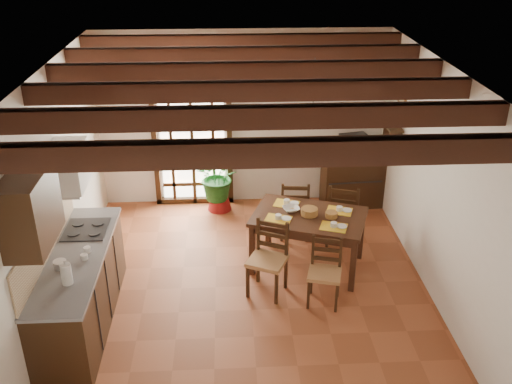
{
  "coord_description": "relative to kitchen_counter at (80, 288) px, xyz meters",
  "views": [
    {
      "loc": [
        -0.25,
        -6.05,
        4.28
      ],
      "look_at": [
        0.1,
        0.4,
        1.15
      ],
      "focal_mm": 40.0,
      "sensor_mm": 36.0,
      "label": 1
    }
  ],
  "objects": [
    {
      "name": "table_setting",
      "position": [
        2.75,
        1.04,
        0.36
      ],
      "size": [
        1.04,
        0.7,
        0.1
      ],
      "rotation": [
        0.0,
        0.0,
        -0.34
      ],
      "color": "yellow",
      "rests_on": "dining_table"
    },
    {
      "name": "sideboard",
      "position": [
        3.72,
        2.83,
        -0.06
      ],
      "size": [
        0.99,
        0.5,
        0.82
      ],
      "primitive_type": "cube",
      "rotation": [
        0.0,
        0.0,
        0.07
      ],
      "color": "black",
      "rests_on": "ground_plane"
    },
    {
      "name": "wall_shelf",
      "position": [
        4.1,
        2.2,
        1.04
      ],
      "size": [
        0.2,
        0.42,
        0.2
      ],
      "color": "black",
      "rests_on": "room_shell"
    },
    {
      "name": "crt_tv",
      "position": [
        3.72,
        2.82,
        0.54
      ],
      "size": [
        0.49,
        0.46,
        0.36
      ],
      "rotation": [
        0.0,
        0.0,
        0.2
      ],
      "color": "black",
      "rests_on": "sideboard"
    },
    {
      "name": "chair_far_left",
      "position": [
        2.66,
        1.85,
        -0.19
      ],
      "size": [
        0.46,
        0.44,
        0.92
      ],
      "rotation": [
        0.0,
        0.0,
        3.04
      ],
      "color": "#B27D4B",
      "rests_on": "ground_plane"
    },
    {
      "name": "ground_plane",
      "position": [
        1.96,
        0.6,
        -0.47
      ],
      "size": [
        5.0,
        5.0,
        0.0
      ],
      "primitive_type": "plane",
      "color": "brown"
    },
    {
      "name": "chair_near_left",
      "position": [
        2.17,
        0.47,
        -0.18
      ],
      "size": [
        0.57,
        0.56,
        0.95
      ],
      "rotation": [
        0.0,
        0.0,
        -0.43
      ],
      "color": "#B27D4B",
      "rests_on": "ground_plane"
    },
    {
      "name": "framed_picture",
      "position": [
        4.18,
        2.2,
        1.58
      ],
      "size": [
        0.03,
        0.32,
        0.32
      ],
      "color": "brown",
      "rests_on": "room_shell"
    },
    {
      "name": "french_door",
      "position": [
        1.16,
        3.05,
        0.7
      ],
      "size": [
        1.26,
        0.11,
        2.32
      ],
      "color": "white",
      "rests_on": "ground_plane"
    },
    {
      "name": "shelf_flowers",
      "position": [
        4.1,
        2.2,
        1.38
      ],
      "size": [
        0.14,
        0.14,
        0.36
      ],
      "color": "yellow",
      "rests_on": "shelf_vase"
    },
    {
      "name": "shelf_vase",
      "position": [
        4.1,
        2.2,
        1.18
      ],
      "size": [
        0.15,
        0.15,
        0.15
      ],
      "primitive_type": "imported",
      "color": "#B2BFB2",
      "rests_on": "wall_shelf"
    },
    {
      "name": "dining_table",
      "position": [
        2.75,
        1.04,
        0.2
      ],
      "size": [
        1.66,
        1.35,
        0.78
      ],
      "rotation": [
        0.0,
        0.0,
        -0.34
      ],
      "color": "#3A2013",
      "rests_on": "ground_plane"
    },
    {
      "name": "kitchen_counter",
      "position": [
        0.0,
        0.0,
        0.0
      ],
      "size": [
        0.64,
        2.25,
        1.38
      ],
      "color": "black",
      "rests_on": "ground_plane"
    },
    {
      "name": "pendant_lamp",
      "position": [
        2.75,
        1.14,
        1.6
      ],
      "size": [
        0.36,
        0.36,
        0.84
      ],
      "color": "black",
      "rests_on": "room_shell"
    },
    {
      "name": "fuse_box",
      "position": [
        3.46,
        3.08,
        1.28
      ],
      "size": [
        0.25,
        0.03,
        0.32
      ],
      "primitive_type": "cube",
      "color": "white",
      "rests_on": "room_shell"
    },
    {
      "name": "potted_plant",
      "position": [
        1.56,
        2.77,
        0.1
      ],
      "size": [
        2.14,
        1.92,
        2.1
      ],
      "primitive_type": "imported",
      "rotation": [
        0.0,
        0.0,
        -0.18
      ],
      "color": "#144C19",
      "rests_on": "ground_plane"
    },
    {
      "name": "chair_near_right",
      "position": [
        2.84,
        0.23,
        -0.21
      ],
      "size": [
        0.47,
        0.46,
        0.84
      ],
      "rotation": [
        0.0,
        0.0,
        -0.25
      ],
      "color": "#B27D4B",
      "rests_on": "ground_plane"
    },
    {
      "name": "room_shell",
      "position": [
        1.96,
        0.6,
        1.34
      ],
      "size": [
        4.52,
        5.02,
        2.81
      ],
      "color": "silver",
      "rests_on": "ground_plane"
    },
    {
      "name": "plant_pot",
      "position": [
        1.56,
        2.77,
        -0.36
      ],
      "size": [
        0.39,
        0.39,
        0.24
      ],
      "primitive_type": "cone",
      "color": "maroon",
      "rests_on": "ground_plane"
    },
    {
      "name": "ceiling_beams",
      "position": [
        1.96,
        0.6,
        2.22
      ],
      "size": [
        4.5,
        4.34,
        0.2
      ],
      "color": "black",
      "rests_on": "room_shell"
    },
    {
      "name": "range_hood",
      "position": [
        -0.09,
        0.55,
        1.26
      ],
      "size": [
        0.38,
        0.6,
        0.54
      ],
      "color": "white",
      "rests_on": "room_shell"
    },
    {
      "name": "chair_far_right",
      "position": [
        3.33,
        1.61,
        -0.17
      ],
      "size": [
        0.56,
        0.54,
        0.97
      ],
      "rotation": [
        0.0,
        0.0,
        2.82
      ],
      "color": "#B27D4B",
      "rests_on": "ground_plane"
    },
    {
      "name": "counter_items",
      "position": [
        0.0,
        0.09,
        0.49
      ],
      "size": [
        0.5,
        1.43,
        0.25
      ],
      "color": "black",
      "rests_on": "kitchen_counter"
    },
    {
      "name": "table_bowl",
      "position": [
        2.53,
        1.18,
        0.33
      ],
      "size": [
        0.26,
        0.26,
        0.05
      ],
      "primitive_type": "imported",
      "rotation": [
        0.0,
        0.0,
        0.22
      ],
      "color": "white",
      "rests_on": "dining_table"
    },
    {
      "name": "upper_cabinet",
      "position": [
        -0.12,
        -0.7,
        1.38
      ],
      "size": [
        0.35,
        0.8,
        0.7
      ],
      "primitive_type": "cube",
      "color": "black",
      "rests_on": "room_shell"
    }
  ]
}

